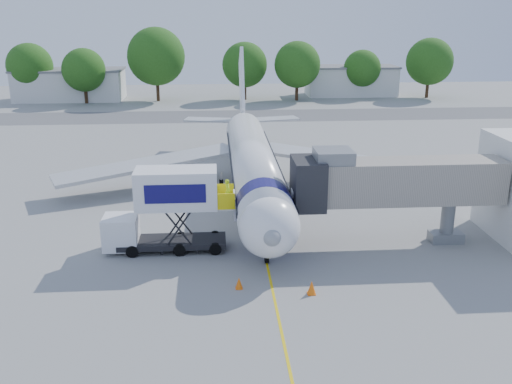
{
  "coord_description": "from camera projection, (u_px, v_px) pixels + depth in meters",
  "views": [
    {
      "loc": [
        -3.05,
        -42.01,
        15.18
      ],
      "look_at": [
        -0.33,
        -4.92,
        3.2
      ],
      "focal_mm": 40.0,
      "sensor_mm": 36.0,
      "label": 1
    }
  ],
  "objects": [
    {
      "name": "tree_e",
      "position": [
        297.0,
        65.0,
        97.29
      ],
      "size": [
        7.88,
        7.88,
        10.05
      ],
      "color": "#382314",
      "rests_on": "ground"
    },
    {
      "name": "safety_cone_a",
      "position": [
        239.0,
        283.0,
        32.35
      ],
      "size": [
        0.43,
        0.43,
        0.69
      ],
      "color": "orange",
      "rests_on": "ground"
    },
    {
      "name": "tree_a",
      "position": [
        30.0,
        66.0,
        96.42
      ],
      "size": [
        7.67,
        7.67,
        9.78
      ],
      "color": "#382314",
      "rests_on": "ground"
    },
    {
      "name": "tree_c",
      "position": [
        156.0,
        56.0,
        96.06
      ],
      "size": [
        9.71,
        9.71,
        12.38
      ],
      "color": "#382314",
      "rests_on": "ground"
    },
    {
      "name": "outbuilding_left",
      "position": [
        70.0,
        84.0,
        98.95
      ],
      "size": [
        18.4,
        8.4,
        5.3
      ],
      "color": "silver",
      "rests_on": "ground"
    },
    {
      "name": "tree_d",
      "position": [
        245.0,
        65.0,
        98.1
      ],
      "size": [
        7.74,
        7.74,
        9.87
      ],
      "color": "#382314",
      "rests_on": "ground"
    },
    {
      "name": "ground_tug",
      "position": [
        359.0,
        299.0,
        29.61
      ],
      "size": [
        4.21,
        3.0,
        1.52
      ],
      "rotation": [
        0.0,
        0.0,
        -0.3
      ],
      "color": "white",
      "rests_on": "ground"
    },
    {
      "name": "tree_f",
      "position": [
        362.0,
        68.0,
        101.31
      ],
      "size": [
        6.55,
        6.55,
        8.35
      ],
      "color": "#382314",
      "rests_on": "ground"
    },
    {
      "name": "outbuilding_right",
      "position": [
        351.0,
        81.0,
        104.32
      ],
      "size": [
        16.4,
        7.4,
        5.3
      ],
      "color": "silver",
      "rests_on": "ground"
    },
    {
      "name": "ground",
      "position": [
        256.0,
        212.0,
        44.75
      ],
      "size": [
        160.0,
        160.0,
        0.0
      ],
      "primitive_type": "plane",
      "color": "gray",
      "rests_on": "ground"
    },
    {
      "name": "guidance_line",
      "position": [
        256.0,
        211.0,
        44.75
      ],
      "size": [
        0.15,
        70.0,
        0.01
      ],
      "primitive_type": "cube",
      "color": "yellow",
      "rests_on": "ground"
    },
    {
      "name": "taxiway_strip",
      "position": [
        235.0,
        116.0,
        84.62
      ],
      "size": [
        120.0,
        10.0,
        0.01
      ],
      "primitive_type": "cube",
      "color": "#59595B",
      "rests_on": "ground"
    },
    {
      "name": "aircraft",
      "position": [
        252.0,
        162.0,
        47.76
      ],
      "size": [
        34.17,
        37.73,
        11.35
      ],
      "color": "white",
      "rests_on": "ground"
    },
    {
      "name": "tree_b",
      "position": [
        84.0,
        70.0,
        94.41
      ],
      "size": [
        7.13,
        7.13,
        9.09
      ],
      "color": "#382314",
      "rests_on": "ground"
    },
    {
      "name": "safety_cone_b",
      "position": [
        312.0,
        288.0,
        31.7
      ],
      "size": [
        0.5,
        0.5,
        0.8
      ],
      "color": "orange",
      "rests_on": "ground"
    },
    {
      "name": "catering_hiloader",
      "position": [
        167.0,
        210.0,
        36.82
      ],
      "size": [
        8.5,
        2.44,
        5.5
      ],
      "color": "black",
      "rests_on": "ground"
    },
    {
      "name": "jet_bridge",
      "position": [
        385.0,
        182.0,
        37.33
      ],
      "size": [
        13.9,
        3.2,
        6.6
      ],
      "color": "#A1978A",
      "rests_on": "ground"
    },
    {
      "name": "tree_g",
      "position": [
        430.0,
        62.0,
        100.15
      ],
      "size": [
        8.19,
        8.19,
        10.44
      ],
      "color": "#382314",
      "rests_on": "ground"
    }
  ]
}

